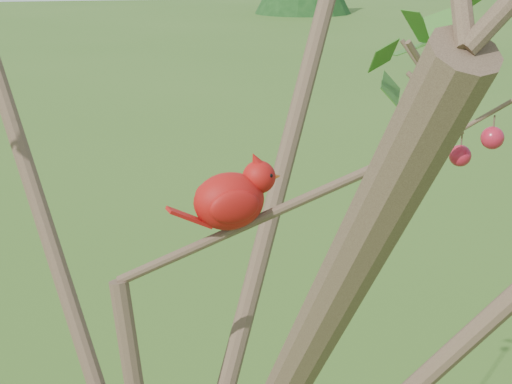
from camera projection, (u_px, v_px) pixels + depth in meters
crabapple_tree at (165, 209)px, 1.08m from camera, size 2.35×2.05×2.95m
cardinal at (233, 198)px, 1.22m from camera, size 0.21×0.12×0.14m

